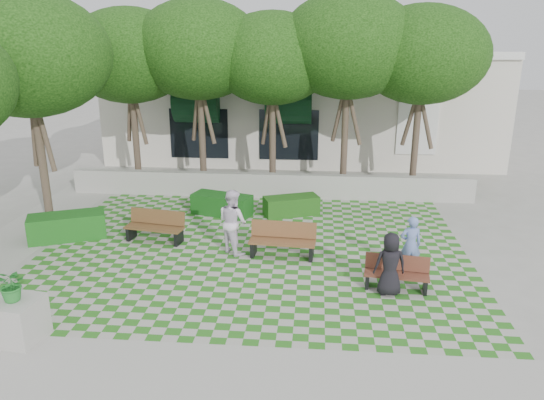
# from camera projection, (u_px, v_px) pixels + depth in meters

# --- Properties ---
(ground) EXTENTS (90.00, 90.00, 0.00)m
(ground) POSITION_uv_depth(u_px,v_px,m) (249.00, 267.00, 14.13)
(ground) COLOR gray
(ground) RESTS_ON ground
(lawn) EXTENTS (12.00, 12.00, 0.00)m
(lawn) POSITION_uv_depth(u_px,v_px,m) (253.00, 251.00, 15.07)
(lawn) COLOR #2B721E
(lawn) RESTS_ON ground
(sidewalk_south) EXTENTS (16.00, 2.00, 0.01)m
(sidewalk_south) POSITION_uv_depth(u_px,v_px,m) (216.00, 376.00, 9.67)
(sidewalk_south) COLOR #9E9B93
(sidewalk_south) RESTS_ON ground
(sidewalk_west) EXTENTS (2.00, 12.00, 0.01)m
(sidewalk_west) POSITION_uv_depth(u_px,v_px,m) (11.00, 243.00, 15.66)
(sidewalk_west) COLOR #9E9B93
(sidewalk_west) RESTS_ON ground
(retaining_wall) EXTENTS (15.00, 0.36, 0.90)m
(retaining_wall) POSITION_uv_depth(u_px,v_px,m) (269.00, 185.00, 19.86)
(retaining_wall) COLOR #9E9B93
(retaining_wall) RESTS_ON ground
(bench_east) EXTENTS (1.60, 0.72, 0.81)m
(bench_east) POSITION_uv_depth(u_px,v_px,m) (397.00, 274.00, 12.84)
(bench_east) COLOR #552B1D
(bench_east) RESTS_ON ground
(bench_mid) EXTENTS (1.87, 0.75, 0.96)m
(bench_mid) POSITION_uv_depth(u_px,v_px,m) (283.00, 241.00, 14.65)
(bench_mid) COLOR brown
(bench_mid) RESTS_ON ground
(bench_west) EXTENTS (1.82, 0.88, 0.92)m
(bench_west) POSITION_uv_depth(u_px,v_px,m) (155.00, 227.00, 15.73)
(bench_west) COLOR #54371C
(bench_west) RESTS_ON ground
(hedge_midright) EXTENTS (1.97, 1.34, 0.64)m
(hedge_midright) POSITION_uv_depth(u_px,v_px,m) (291.00, 206.00, 17.98)
(hedge_midright) COLOR #194813
(hedge_midright) RESTS_ON ground
(hedge_midleft) EXTENTS (2.15, 1.37, 0.70)m
(hedge_midleft) POSITION_uv_depth(u_px,v_px,m) (222.00, 205.00, 18.00)
(hedge_midleft) COLOR #124414
(hedge_midleft) RESTS_ON ground
(hedge_west) EXTENTS (2.36, 1.67, 0.77)m
(hedge_west) POSITION_uv_depth(u_px,v_px,m) (67.00, 226.00, 15.92)
(hedge_west) COLOR #154F16
(hedge_west) RESTS_ON ground
(planter_front) EXTENTS (1.00, 1.00, 1.58)m
(planter_front) POSITION_uv_depth(u_px,v_px,m) (16.00, 311.00, 10.63)
(planter_front) COLOR #9E9B93
(planter_front) RESTS_ON ground
(person_blue) EXTENTS (0.59, 0.42, 1.53)m
(person_blue) POSITION_uv_depth(u_px,v_px,m) (410.00, 244.00, 13.61)
(person_blue) COLOR #6C84C5
(person_blue) RESTS_ON ground
(person_dark) EXTENTS (0.81, 0.58, 1.54)m
(person_dark) POSITION_uv_depth(u_px,v_px,m) (390.00, 264.00, 12.45)
(person_dark) COLOR black
(person_dark) RESTS_ON ground
(person_white) EXTENTS (1.13, 1.12, 1.85)m
(person_white) POSITION_uv_depth(u_px,v_px,m) (233.00, 221.00, 14.77)
(person_white) COLOR white
(person_white) RESTS_ON ground
(tree_row) EXTENTS (17.70, 13.40, 7.41)m
(tree_row) POSITION_uv_depth(u_px,v_px,m) (215.00, 55.00, 18.32)
(tree_row) COLOR #47382B
(tree_row) RESTS_ON ground
(building) EXTENTS (18.00, 8.92, 5.15)m
(building) POSITION_uv_depth(u_px,v_px,m) (302.00, 102.00, 26.62)
(building) COLOR beige
(building) RESTS_ON ground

